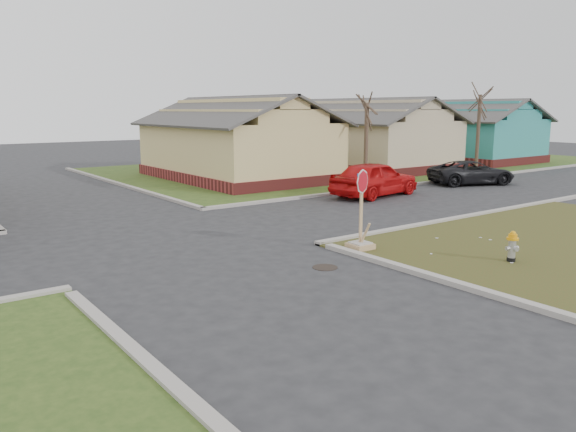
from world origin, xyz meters
TOP-DOWN VIEW (x-y plane):
  - ground at (0.00, 0.00)m, footprint 120.00×120.00m
  - verge_far_right at (22.00, 18.00)m, footprint 37.00×19.00m
  - curbs at (0.00, 5.00)m, footprint 80.00×40.00m
  - manhole at (2.20, -0.50)m, footprint 0.64×0.64m
  - side_house_yellow at (10.00, 16.50)m, footprint 7.60×11.60m
  - side_house_tan at (20.00, 16.50)m, footprint 7.60×11.60m
  - side_house_teal at (30.00, 16.50)m, footprint 7.60×11.60m
  - tree_mid_right at (14.00, 10.20)m, footprint 0.22×0.22m
  - tree_far_right at (24.00, 10.50)m, footprint 0.22×0.22m
  - fire_hydrant at (6.35, -3.05)m, footprint 0.30×0.30m
  - stop_sign at (4.13, 0.25)m, footprint 0.64×0.62m
  - red_sedan at (11.64, 7.18)m, footprint 4.95×2.52m
  - dark_pickup at (18.75, 7.07)m, footprint 4.95×3.61m

SIDE VIEW (x-z plane):
  - ground at x=0.00m, z-range 0.00..0.00m
  - curbs at x=0.00m, z-range -0.06..0.06m
  - manhole at x=2.20m, z-range 0.00..0.01m
  - verge_far_right at x=22.00m, z-range 0.00..0.05m
  - fire_hydrant at x=6.35m, z-range 0.09..0.90m
  - stop_sign at x=4.13m, z-range -0.59..1.66m
  - dark_pickup at x=18.75m, z-range 0.00..1.25m
  - red_sedan at x=11.64m, z-range 0.00..1.62m
  - tree_mid_right at x=14.00m, z-range 0.05..4.25m
  - side_house_yellow at x=10.00m, z-range -0.16..4.54m
  - side_house_tan at x=20.00m, z-range -0.16..4.54m
  - side_house_teal at x=30.00m, z-range -0.16..4.54m
  - tree_far_right at x=24.00m, z-range 0.05..4.81m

